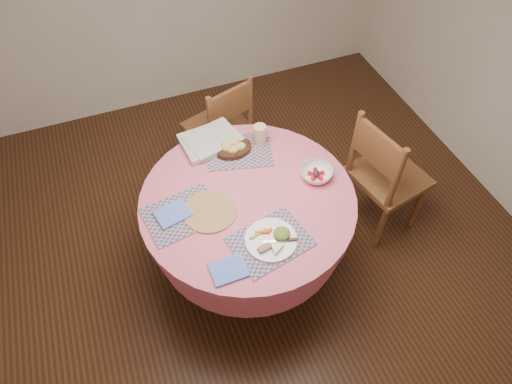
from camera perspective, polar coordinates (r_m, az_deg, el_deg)
ground at (r=3.20m, az=-0.84°, el=-9.21°), size 4.00×4.00×0.00m
room_envelope at (r=1.94m, az=-1.45°, el=17.56°), size 4.01×4.01×2.71m
dining_table at (r=2.74m, az=-0.98°, el=-3.29°), size 1.24×1.24×0.75m
chair_right at (r=3.14m, az=15.68°, el=2.05°), size 0.52×0.53×0.98m
chair_back at (r=3.42m, az=-4.33°, el=8.17°), size 0.52×0.51×0.91m
placemat_front at (r=2.41m, az=1.78°, el=-6.22°), size 0.45×0.38×0.01m
placemat_left at (r=2.54m, az=-9.22°, el=-2.77°), size 0.44×0.36×0.01m
placemat_back at (r=2.83m, az=-2.14°, el=5.10°), size 0.46×0.39×0.01m
wicker_trivet at (r=2.53m, az=-5.79°, el=-2.42°), size 0.30×0.30×0.01m
napkin_near at (r=2.32m, az=-3.43°, el=-9.71°), size 0.18×0.14×0.01m
napkin_far at (r=2.54m, az=-10.37°, el=-2.71°), size 0.21×0.17×0.01m
dinner_plate at (r=2.40m, az=2.10°, el=-5.93°), size 0.28×0.28×0.05m
bread_bowl at (r=2.81m, az=-2.94°, el=5.68°), size 0.23×0.23×0.08m
latte_mug at (r=2.84m, az=0.52°, el=7.17°), size 0.12×0.08×0.14m
fruit_bowl at (r=2.69m, az=7.54°, el=2.31°), size 0.24×0.24×0.06m
newspaper_stack at (r=2.88m, az=-5.77°, el=6.39°), size 0.39×0.32×0.04m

